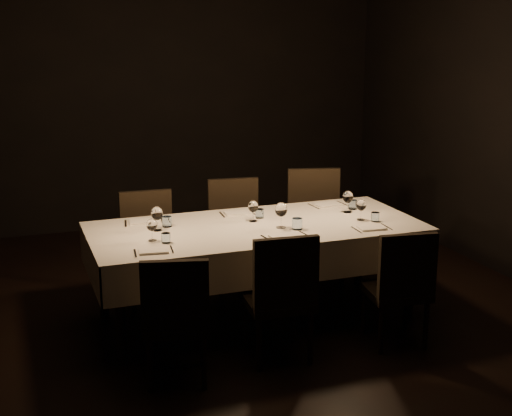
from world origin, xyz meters
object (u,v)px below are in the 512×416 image
object	(u,v)px
chair_near_right	(401,283)
chair_far_center	(236,227)
dining_table	(256,235)
chair_far_left	(149,241)
chair_far_right	(315,220)
chair_near_left	(176,314)
chair_near_center	(281,292)

from	to	relation	value
chair_near_right	chair_far_center	world-z (taller)	chair_far_center
dining_table	chair_far_left	world-z (taller)	chair_far_left
dining_table	chair_far_right	xyz separation A→B (m)	(0.83, 0.73, -0.15)
dining_table	chair_near_left	world-z (taller)	chair_near_left
chair_far_center	chair_far_right	size ratio (longest dim) A/B	0.95
chair_near_left	chair_near_center	size ratio (longest dim) A/B	0.95
chair_near_right	chair_far_center	size ratio (longest dim) A/B	0.93
chair_near_right	chair_far_center	xyz separation A→B (m)	(-0.68, 1.64, 0.03)
chair_near_left	chair_near_right	size ratio (longest dim) A/B	1.00
dining_table	chair_far_right	world-z (taller)	chair_far_right
chair_near_left	chair_near_right	distance (m)	1.62
chair_near_left	chair_near_center	bearing A→B (deg)	-160.61
chair_near_right	chair_far_left	size ratio (longest dim) A/B	0.96
chair_near_left	chair_far_left	distance (m)	1.56
chair_near_left	chair_far_right	bearing A→B (deg)	-123.10
chair_near_right	chair_far_right	distance (m)	1.55
chair_near_right	chair_near_center	bearing A→B (deg)	3.46
chair_near_left	chair_far_center	bearing A→B (deg)	-105.86
chair_near_center	dining_table	bearing A→B (deg)	-92.60
chair_near_left	chair_far_left	size ratio (longest dim) A/B	0.96
chair_near_left	chair_far_right	size ratio (longest dim) A/B	0.88
chair_near_center	chair_far_left	bearing A→B (deg)	-63.62
dining_table	chair_far_left	size ratio (longest dim) A/B	2.78
chair_near_center	chair_far_center	xyz separation A→B (m)	(0.20, 1.57, 0.01)
chair_near_left	chair_far_right	xyz separation A→B (m)	(1.67, 1.56, 0.06)
chair_far_center	dining_table	bearing A→B (deg)	-90.22
chair_far_center	chair_near_left	bearing A→B (deg)	-112.67
dining_table	chair_near_center	xyz separation A→B (m)	(-0.09, -0.75, -0.18)
chair_far_center	chair_near_center	bearing A→B (deg)	-90.10
chair_near_left	chair_far_center	world-z (taller)	chair_far_center
chair_far_right	chair_near_left	bearing A→B (deg)	-122.03
dining_table	chair_far_left	xyz separation A→B (m)	(-0.69, 0.73, -0.18)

